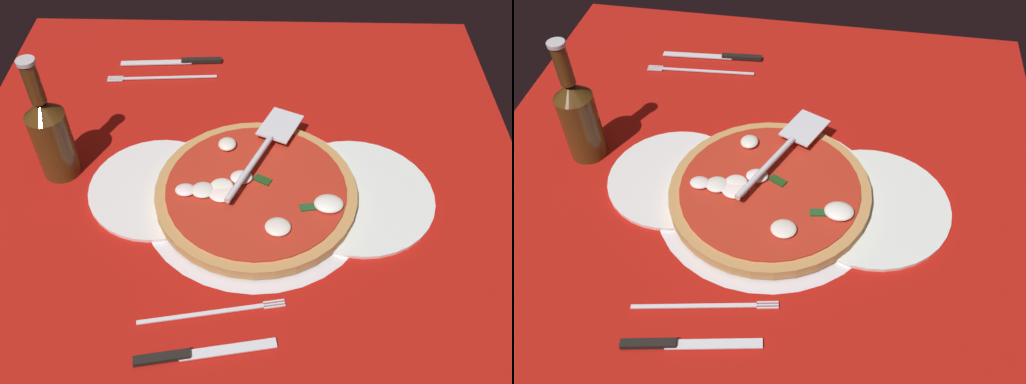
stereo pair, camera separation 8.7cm
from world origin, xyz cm
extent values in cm
cube|color=#AB140D|center=(0.00, 0.00, -0.40)|extent=(95.78, 95.78, 0.80)
cylinder|color=silver|center=(-2.93, 5.41, 0.41)|extent=(36.37, 36.37, 0.83)
cylinder|color=white|center=(-19.00, 4.56, 0.50)|extent=(25.12, 25.12, 1.00)
cylinder|color=white|center=(13.19, 3.74, 0.50)|extent=(22.28, 22.28, 1.00)
cylinder|color=tan|center=(-2.93, 5.41, 1.72)|extent=(32.13, 32.13, 1.78)
cylinder|color=#B42919|center=(-2.93, 5.41, 2.76)|extent=(28.67, 28.67, 0.30)
ellipsoid|color=silver|center=(-6.36, 13.75, 3.41)|extent=(3.88, 3.59, 1.01)
ellipsoid|color=white|center=(-14.11, 9.16, 3.59)|extent=(4.51, 3.78, 1.36)
ellipsoid|color=silver|center=(5.34, 6.59, 3.38)|extent=(3.60, 3.41, 0.94)
ellipsoid|color=white|center=(-0.57, 3.72, 3.42)|extent=(3.56, 3.01, 1.03)
ellipsoid|color=silver|center=(2.15, -3.90, 3.51)|extent=(3.01, 3.23, 1.20)
ellipsoid|color=white|center=(2.35, 7.10, 3.32)|extent=(4.18, 3.88, 0.82)
ellipsoid|color=white|center=(8.09, 6.67, 3.39)|extent=(3.20, 2.68, 0.96)
ellipsoid|color=white|center=(2.48, 5.73, 3.34)|extent=(3.69, 3.54, 0.86)
cube|color=#1B4317|center=(-3.95, 3.89, 3.06)|extent=(3.12, 2.55, 0.30)
cube|color=#1F4D23|center=(-11.14, 9.46, 3.06)|extent=(2.95, 1.79, 0.30)
cube|color=#275229|center=(4.41, 6.86, 3.06)|extent=(1.30, 2.23, 0.30)
cube|color=silver|center=(-6.73, -7.89, 4.42)|extent=(8.40, 9.44, 0.30)
cylinder|color=silver|center=(-1.89, 2.85, 4.77)|extent=(7.39, 14.80, 1.00)
cube|color=white|center=(15.14, -28.63, 0.30)|extent=(19.12, 12.74, 0.60)
cube|color=silver|center=(14.96, -26.05, 0.73)|extent=(18.59, 1.85, 0.25)
cube|color=silver|center=(25.78, -25.98, 0.73)|extent=(3.01, 0.42, 0.25)
cube|color=silver|center=(25.75, -25.54, 0.73)|extent=(3.01, 0.42, 0.25)
cube|color=silver|center=(25.72, -25.10, 0.73)|extent=(3.01, 0.42, 0.25)
cube|color=silver|center=(25.69, -24.66, 0.73)|extent=(3.01, 0.42, 0.25)
cube|color=black|center=(9.16, -31.64, 1.00)|extent=(8.28, 1.75, 0.80)
cube|color=silver|center=(18.39, -31.02, 0.73)|extent=(14.45, 2.36, 0.25)
cube|color=white|center=(3.50, 29.85, 0.30)|extent=(22.62, 16.15, 0.60)
cube|color=silver|center=(4.01, 27.05, 0.73)|extent=(17.07, 3.70, 0.25)
cube|color=silver|center=(-6.02, 25.66, 0.73)|extent=(2.99, 0.76, 0.25)
cube|color=silver|center=(-5.95, 25.23, 0.73)|extent=(2.99, 0.76, 0.25)
cube|color=silver|center=(-5.87, 24.80, 0.73)|extent=(2.99, 0.76, 0.25)
cube|color=black|center=(8.36, 33.63, 1.00)|extent=(7.38, 2.49, 0.80)
cube|color=silver|center=(0.30, 32.15, 0.73)|extent=(12.79, 3.67, 0.25)
cylinder|color=#472B10|center=(29.67, 0.05, 6.20)|extent=(6.23, 6.23, 12.39)
cone|color=#472B10|center=(29.67, 0.05, 13.74)|extent=(6.23, 6.23, 2.70)
cylinder|color=#472B10|center=(29.67, 0.05, 18.46)|extent=(2.38, 2.38, 6.74)
cylinder|color=#B7B7BC|center=(29.67, 0.05, 22.14)|extent=(2.73, 2.73, 0.60)
camera|label=1|loc=(-4.52, 67.15, 69.01)|focal=40.25mm
camera|label=2|loc=(-13.15, 66.32, 69.01)|focal=40.25mm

